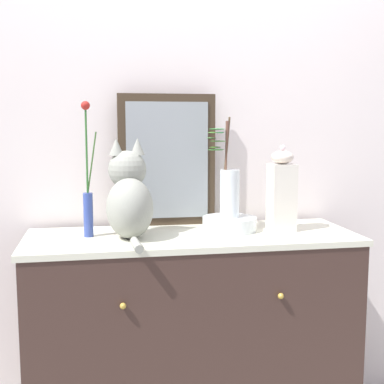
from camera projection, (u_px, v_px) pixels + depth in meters
The scene contains 8 objects.
wall_back at pixel (180, 143), 2.45m from camera, with size 4.40×0.08×2.60m, color silver.
sideboard at pixel (192, 339), 2.24m from camera, with size 1.39×0.51×0.93m.
mirror_leaning at pixel (167, 160), 2.35m from camera, with size 0.44×0.03×0.60m.
cat_sitting at pixel (129, 197), 2.11m from camera, with size 0.20×0.42×0.40m.
vase_slim_green at pixel (88, 196), 2.12m from camera, with size 0.06×0.04×0.55m.
bowl_porcelain at pixel (229, 224), 2.26m from camera, with size 0.23×0.23×0.06m, color silver.
vase_glass_clear at pixel (228, 188), 2.24m from camera, with size 0.14×0.13×0.43m.
jar_lidded_porcelain at pixel (282, 192), 2.25m from camera, with size 0.11×0.11×0.37m.
Camera 1 is at (-0.39, -2.11, 1.39)m, focal length 48.50 mm.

